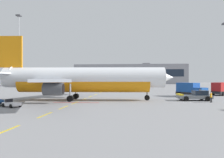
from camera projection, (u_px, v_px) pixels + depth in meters
The scene contains 10 objects.
ground at pixel (185, 95), 52.54m from camera, with size 400.00×400.00×0.00m, color gray.
apron_paint_markings at pixel (94, 95), 53.07m from camera, with size 8.00×98.47×0.01m.
airliner_foreground at pixel (81, 79), 40.99m from camera, with size 34.81×34.53×12.20m.
pushback_tug at pixel (195, 96), 40.36m from camera, with size 6.20×3.57×2.08m.
airliner_mid_left at pixel (17, 80), 124.47m from camera, with size 26.14×26.78×9.47m.
catering_truck at pixel (222, 89), 53.41m from camera, with size 6.77×6.51×3.14m.
ground_power_truck at pixel (190, 89), 49.02m from camera, with size 6.16×7.02×3.14m.
ground_crew_worker at pixel (211, 97), 36.96m from camera, with size 0.46×0.59×1.78m.
apron_light_mast_near at pixel (19, 44), 87.32m from camera, with size 1.80×1.80×29.73m.
terminal_satellite at pixel (130, 74), 182.32m from camera, with size 88.91×27.99×17.09m.
Camera 1 is at (27.99, -14.08, 4.06)m, focal length 34.86 mm.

